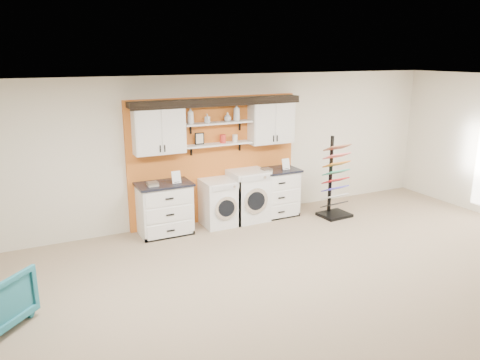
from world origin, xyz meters
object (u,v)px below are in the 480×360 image
washer (219,202)px  sample_rack (335,191)px  base_cabinet_left (165,209)px  dryer (248,195)px  base_cabinet_right (274,193)px

washer → sample_rack: 2.34m
washer → base_cabinet_left: bearing=179.8°
base_cabinet_left → washer: bearing=-0.2°
base_cabinet_left → washer: 1.06m
sample_rack → washer: bearing=162.1°
base_cabinet_left → dryer: 1.68m
base_cabinet_right → sample_rack: (1.08, -0.57, 0.04)m
dryer → base_cabinet_right: bearing=0.3°
dryer → sample_rack: bearing=-18.9°
base_cabinet_left → dryer: size_ratio=0.98×
base_cabinet_left → sample_rack: (3.34, -0.57, 0.04)m
base_cabinet_left → sample_rack: 3.38m
washer → sample_rack: bearing=-14.0°
dryer → sample_rack: (1.66, -0.57, 0.02)m
dryer → washer: bearing=180.0°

